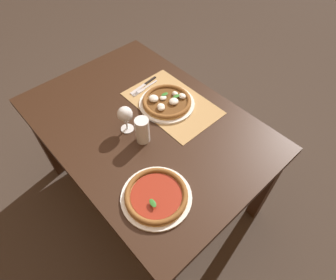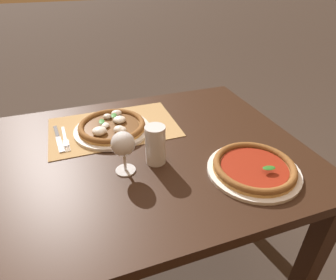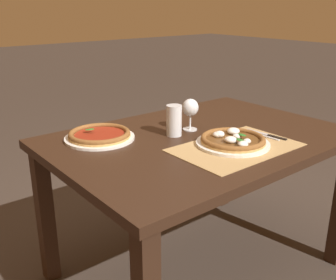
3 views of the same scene
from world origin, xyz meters
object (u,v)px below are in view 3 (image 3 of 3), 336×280
object	(u,v)px
wine_glass	(190,109)
fork	(260,135)
pizza_far	(100,135)
pint_glass	(174,121)
pizza_near	(233,140)
knife	(266,134)

from	to	relation	value
wine_glass	fork	size ratio (longest dim) A/B	0.77
pizza_far	wine_glass	distance (m)	0.45
pint_glass	pizza_near	bearing A→B (deg)	-67.31
pint_glass	fork	bearing A→B (deg)	-40.53
wine_glass	fork	bearing A→B (deg)	-55.61
pizza_far	wine_glass	size ratio (longest dim) A/B	2.05
pizza_near	pint_glass	world-z (taller)	pint_glass
wine_glass	pint_glass	bearing A→B (deg)	-171.79
pint_glass	knife	xyz separation A→B (m)	(0.33, -0.27, -0.06)
pizza_near	pizza_far	xyz separation A→B (m)	(-0.41, 0.44, -0.00)
fork	knife	world-z (taller)	knife
pizza_near	fork	size ratio (longest dim) A/B	1.60
wine_glass	knife	xyz separation A→B (m)	(0.22, -0.29, -0.10)
pizza_near	wine_glass	size ratio (longest dim) A/B	2.07
pint_glass	fork	world-z (taller)	pint_glass
pizza_far	wine_glass	bearing A→B (deg)	-20.30
pint_glass	fork	distance (m)	0.41
pizza_far	fork	world-z (taller)	pizza_far
wine_glass	knife	world-z (taller)	wine_glass
pizza_far	pint_glass	xyz separation A→B (m)	(0.30, -0.17, 0.05)
knife	wine_glass	bearing A→B (deg)	126.83
pizza_near	fork	xyz separation A→B (m)	(0.19, 0.01, -0.02)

